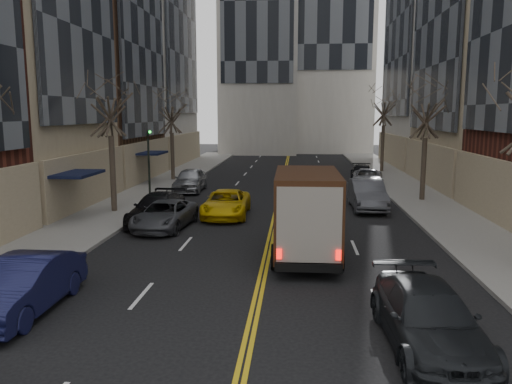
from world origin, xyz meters
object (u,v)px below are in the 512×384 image
at_px(taxi, 226,204).
at_px(ups_truck, 306,214).
at_px(observer_sedan, 428,318).
at_px(pedestrian, 316,216).

bearing_deg(taxi, ups_truck, -61.69).
bearing_deg(observer_sedan, taxi, 112.69).
bearing_deg(ups_truck, pedestrian, 80.34).
distance_m(observer_sedan, pedestrian, 10.57).
bearing_deg(taxi, pedestrian, -42.75).
distance_m(observer_sedan, taxi, 15.92).
xyz_separation_m(ups_truck, taxi, (-4.08, 7.22, -0.99)).
xyz_separation_m(observer_sedan, taxi, (-6.79, 14.40, -0.04)).
distance_m(ups_truck, pedestrian, 3.27).
bearing_deg(pedestrian, observer_sedan, -168.39).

